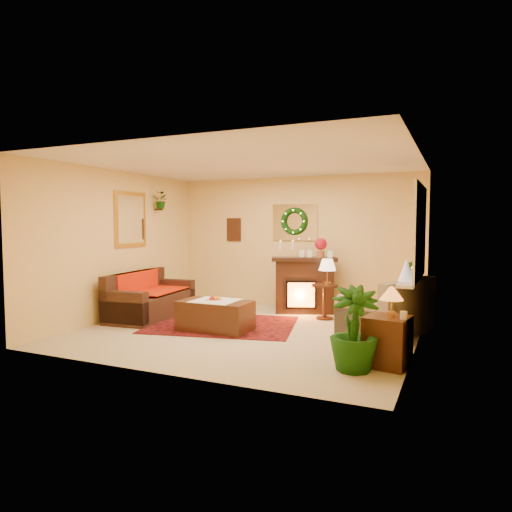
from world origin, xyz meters
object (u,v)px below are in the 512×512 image
at_px(fireplace, 304,284).
at_px(end_table_square, 387,343).
at_px(coffee_table, 215,317).
at_px(sofa, 151,293).
at_px(side_table_round, 325,301).
at_px(loveseat, 386,307).

height_order(fireplace, end_table_square, fireplace).
xyz_separation_m(end_table_square, coffee_table, (-2.71, 0.73, -0.06)).
height_order(sofa, fireplace, fireplace).
height_order(side_table_round, coffee_table, side_table_round).
bearing_deg(loveseat, sofa, -154.04).
bearing_deg(coffee_table, fireplace, 67.25).
bearing_deg(end_table_square, side_table_round, 121.24).
bearing_deg(side_table_round, sofa, -160.06).
height_order(loveseat, coffee_table, loveseat).
xyz_separation_m(sofa, end_table_square, (4.30, -1.23, -0.16)).
bearing_deg(coffee_table, side_table_round, 49.70).
bearing_deg(sofa, side_table_round, 14.24).
distance_m(side_table_round, coffee_table, 2.04).
relative_size(end_table_square, coffee_table, 0.53).
bearing_deg(loveseat, end_table_square, -60.76).
distance_m(side_table_round, end_table_square, 2.68).
relative_size(sofa, side_table_round, 3.07).
bearing_deg(sofa, loveseat, -0.46).
height_order(fireplace, side_table_round, fireplace).
distance_m(fireplace, side_table_round, 0.67).
relative_size(loveseat, coffee_table, 1.33).
xyz_separation_m(loveseat, side_table_round, (-1.15, 0.68, -0.10)).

